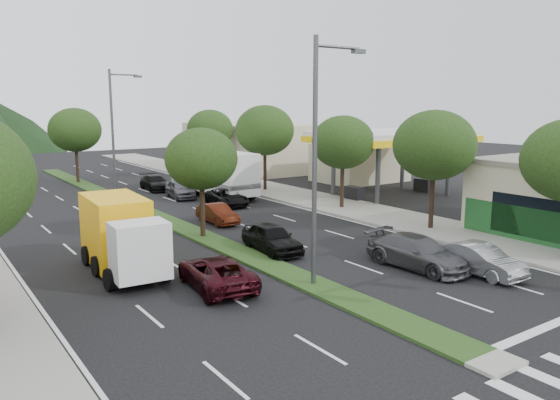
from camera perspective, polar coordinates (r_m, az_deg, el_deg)
ground at (r=17.72m, az=20.31°, el=-15.33°), size 160.00×160.00×0.00m
sidewalk_right at (r=43.31m, az=2.61°, el=0.26°), size 5.00×90.00×0.15m
median at (r=39.96m, az=-14.51°, el=-0.90°), size 1.60×56.00×0.12m
crosswalk at (r=16.80m, az=26.14°, el=-17.19°), size 19.00×2.20×0.01m
gas_canopy at (r=44.88m, az=11.67°, el=6.29°), size 12.20×8.20×5.25m
bldg_right_far at (r=62.50m, az=-2.85°, el=5.59°), size 10.00×16.00×5.20m
tree_r_b at (r=32.99m, az=15.84°, el=5.52°), size 4.80×4.80×6.94m
tree_r_c at (r=38.59m, az=6.59°, el=6.00°), size 4.40×4.40×6.48m
tree_r_d at (r=46.53m, az=-1.60°, el=7.27°), size 5.00×5.00×7.17m
tree_r_e at (r=55.18m, az=-7.33°, el=7.32°), size 4.60×4.60×6.71m
tree_med_near at (r=30.22m, az=-8.24°, el=4.26°), size 4.00×4.00×6.02m
tree_med_far at (r=54.65m, az=-20.64°, el=6.86°), size 4.80×4.80×6.94m
streetlight_near at (r=21.79m, az=4.08°, el=5.20°), size 2.60×0.25×10.00m
streetlight_mid at (r=44.12m, az=-16.86°, el=7.22°), size 2.60×0.25×10.00m
sedan_silver at (r=25.57m, az=20.16°, el=-5.87°), size 1.63×4.17×1.35m
suv_maroon at (r=22.50m, az=-6.69°, el=-7.51°), size 2.76×4.95×1.31m
car_queue_a at (r=27.59m, az=-0.87°, el=-3.98°), size 2.12×4.42×1.46m
car_queue_b at (r=25.72m, az=14.18°, el=-5.30°), size 2.36×5.22×1.48m
car_queue_c at (r=34.44m, az=-6.56°, el=-1.43°), size 1.28×3.68×1.21m
car_queue_d at (r=40.39m, az=-5.58°, el=0.28°), size 2.38×4.55×1.22m
car_queue_e at (r=44.16m, az=-10.38°, el=1.12°), size 2.21×4.32×1.41m
car_queue_f at (r=48.69m, az=-12.91°, el=1.78°), size 2.08×4.52×1.28m
box_truck at (r=25.41m, az=-16.34°, el=-3.73°), size 2.93×6.76×3.26m
motorhome at (r=44.65m, az=-7.02°, el=2.95°), size 3.40×9.74×3.69m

